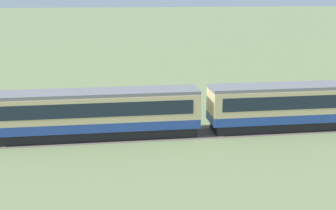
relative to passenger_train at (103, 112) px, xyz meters
The scene contains 2 objects.
passenger_train is the anchor object (origin of this frame).
railway_track 2.39m from the passenger_train, behind, with size 140.00×3.60×0.04m.
Camera 1 is at (-23.09, -35.71, 12.42)m, focal length 45.00 mm.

